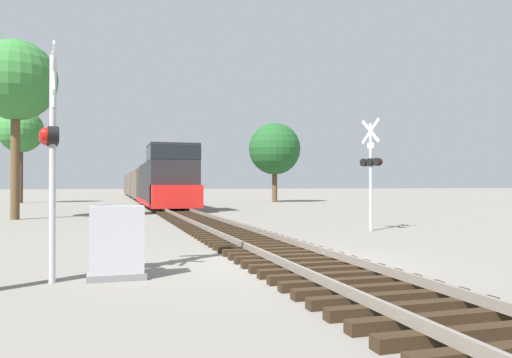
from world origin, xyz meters
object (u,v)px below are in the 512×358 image
at_px(freight_train, 144,184).
at_px(tree_deep_background, 21,131).
at_px(tree_mid_background, 275,149).
at_px(crossing_signal_far, 371,166).
at_px(relay_cabinet, 117,243).
at_px(tree_far_right, 16,81).
at_px(crossing_signal_near, 51,144).

xyz_separation_m(freight_train, tree_deep_background, (-12.12, -8.16, 5.10)).
bearing_deg(tree_mid_background, crossing_signal_far, -101.87).
xyz_separation_m(relay_cabinet, tree_far_right, (-4.67, 17.80, 6.27)).
height_order(freight_train, crossing_signal_near, freight_train).
xyz_separation_m(crossing_signal_far, tree_deep_background, (-17.73, 35.20, 4.43)).
distance_m(tree_far_right, tree_deep_background, 25.06).
bearing_deg(tree_deep_background, tree_mid_background, -10.11).
bearing_deg(tree_far_right, tree_deep_background, 98.34).
height_order(crossing_signal_near, tree_deep_background, tree_deep_background).
height_order(freight_train, tree_far_right, tree_far_right).
bearing_deg(freight_train, relay_cabinet, -94.29).
xyz_separation_m(relay_cabinet, tree_mid_background, (15.92, 38.27, 4.70)).
bearing_deg(tree_far_right, crossing_signal_far, -36.43).
distance_m(crossing_signal_far, tree_deep_background, 39.66).
relative_size(relay_cabinet, tree_deep_background, 0.15).
bearing_deg(tree_mid_background, tree_far_right, -135.15).
xyz_separation_m(freight_train, relay_cabinet, (-3.81, -50.76, -1.14)).
distance_m(crossing_signal_near, tree_mid_background, 42.00).
distance_m(crossing_signal_near, tree_far_right, 18.68).
height_order(crossing_signal_near, tree_mid_background, tree_mid_background).
distance_m(tree_mid_background, tree_deep_background, 24.65).
bearing_deg(freight_train, tree_mid_background, -45.89).
height_order(freight_train, tree_deep_background, tree_deep_background).
bearing_deg(relay_cabinet, freight_train, 85.71).
distance_m(freight_train, crossing_signal_near, 51.00).
xyz_separation_m(crossing_signal_near, crossing_signal_far, (10.57, 7.39, 0.00)).
distance_m(crossing_signal_far, relay_cabinet, 12.11).
distance_m(crossing_signal_near, relay_cabinet, 2.13).
relative_size(crossing_signal_near, tree_far_right, 0.47).
bearing_deg(freight_train, crossing_signal_far, -82.63).
bearing_deg(tree_mid_background, tree_deep_background, 169.89).
bearing_deg(freight_train, crossing_signal_near, -95.58).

